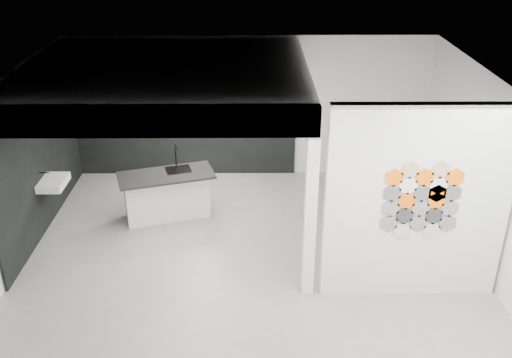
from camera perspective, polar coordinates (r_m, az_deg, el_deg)
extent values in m
cube|color=slate|center=(9.13, -0.62, -7.37)|extent=(7.00, 6.00, 0.01)
cube|color=silver|center=(7.85, 15.77, -2.46)|extent=(2.45, 0.15, 2.80)
cube|color=black|center=(11.35, -7.20, 5.98)|extent=(4.40, 0.04, 2.35)
cube|color=black|center=(10.08, -20.78, 1.82)|extent=(0.04, 4.00, 2.35)
cube|color=silver|center=(9.08, -9.03, 9.91)|extent=(4.40, 4.00, 0.40)
cube|color=silver|center=(7.69, 5.44, -4.05)|extent=(0.16, 0.16, 2.35)
cube|color=silver|center=(7.27, -11.10, 5.72)|extent=(4.40, 0.16, 0.40)
cube|color=silver|center=(9.96, -19.61, -0.34)|extent=(0.40, 0.60, 0.12)
cube|color=black|center=(11.20, -6.78, 6.41)|extent=(3.00, 0.15, 0.04)
cube|color=silver|center=(10.05, -8.91, -1.64)|extent=(1.51, 0.91, 0.81)
cube|color=black|center=(9.80, -9.00, 0.37)|extent=(1.75, 1.15, 0.04)
cube|color=black|center=(9.93, -7.78, 0.90)|extent=(0.51, 0.47, 0.01)
cylinder|color=black|center=(10.02, -8.04, 2.35)|extent=(0.03, 0.03, 0.38)
torus|color=black|center=(9.90, -8.05, 3.23)|extent=(0.06, 0.13, 0.13)
cylinder|color=black|center=(11.36, -12.58, 6.75)|extent=(0.23, 0.23, 0.15)
ellipsoid|color=black|center=(11.11, -1.97, 6.91)|extent=(0.17, 0.17, 0.15)
cylinder|color=gray|center=(11.11, 0.13, 6.79)|extent=(0.16, 0.16, 0.09)
cylinder|color=gray|center=(11.10, 0.19, 6.87)|extent=(0.10, 0.10, 0.12)
cylinder|color=black|center=(11.23, -9.41, 6.90)|extent=(0.09, 0.09, 0.18)
cylinder|color=black|center=(11.29, -10.74, 6.65)|extent=(0.08, 0.08, 0.09)
cylinder|color=#66635E|center=(7.80, 13.14, -4.33)|extent=(0.26, 0.02, 0.26)
cylinder|color=silver|center=(7.69, 13.30, -2.88)|extent=(0.26, 0.02, 0.26)
cylinder|color=black|center=(7.59, 13.47, -1.39)|extent=(0.26, 0.02, 0.26)
cylinder|color=orange|center=(7.49, 13.65, 0.14)|extent=(0.26, 0.02, 0.26)
cylinder|color=beige|center=(7.90, 14.44, -5.01)|extent=(0.26, 0.02, 0.26)
cylinder|color=#2D2D2D|center=(7.79, 14.62, -3.59)|extent=(0.26, 0.02, 0.26)
cylinder|color=orange|center=(7.69, 14.80, -2.12)|extent=(0.26, 0.02, 0.26)
cylinder|color=white|center=(7.59, 14.99, -0.62)|extent=(0.26, 0.02, 0.26)
cylinder|color=tan|center=(7.49, 15.19, 0.92)|extent=(0.26, 0.02, 0.26)
cylinder|color=#66635E|center=(7.90, 15.90, -4.27)|extent=(0.26, 0.02, 0.26)
cylinder|color=silver|center=(7.79, 16.10, -2.84)|extent=(0.26, 0.02, 0.26)
cylinder|color=black|center=(7.69, 16.30, -1.36)|extent=(0.26, 0.02, 0.26)
cylinder|color=orange|center=(7.59, 16.51, 0.15)|extent=(0.26, 0.02, 0.26)
cylinder|color=beige|center=(8.01, 17.15, -4.94)|extent=(0.26, 0.02, 0.26)
cylinder|color=#2D2D2D|center=(7.90, 17.36, -3.53)|extent=(0.26, 0.02, 0.26)
cylinder|color=orange|center=(7.80, 17.57, -2.09)|extent=(0.26, 0.02, 0.26)
cylinder|color=white|center=(7.70, 17.79, -0.61)|extent=(0.26, 0.02, 0.26)
cylinder|color=tan|center=(7.61, 18.02, 0.91)|extent=(0.26, 0.02, 0.26)
cylinder|color=#66635E|center=(8.02, 18.58, -4.20)|extent=(0.26, 0.02, 0.26)
cylinder|color=silver|center=(7.91, 18.81, -2.79)|extent=(0.26, 0.02, 0.26)
cylinder|color=black|center=(7.81, 19.04, -1.34)|extent=(0.26, 0.02, 0.26)
cylinder|color=orange|center=(7.72, 19.28, 0.15)|extent=(0.26, 0.02, 0.26)
cylinder|color=orange|center=(7.75, 17.68, -1.35)|extent=(0.26, 0.02, 0.26)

